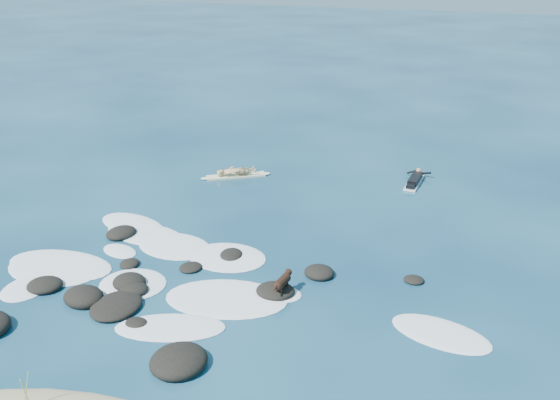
% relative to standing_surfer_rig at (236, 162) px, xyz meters
% --- Properties ---
extents(ground, '(160.00, 160.00, 0.00)m').
position_rel_standing_surfer_rig_xyz_m(ground, '(3.64, -7.83, -0.68)').
color(ground, '#0A2642').
rests_on(ground, ground).
extents(reef_rocks, '(11.36, 7.46, 0.54)m').
position_rel_standing_surfer_rig_xyz_m(reef_rocks, '(1.20, -10.38, -0.58)').
color(reef_rocks, black).
rests_on(reef_rocks, ground).
extents(breaking_foam, '(15.02, 7.55, 0.12)m').
position_rel_standing_surfer_rig_xyz_m(breaking_foam, '(0.98, -8.41, -0.67)').
color(breaking_foam, white).
rests_on(breaking_foam, ground).
extents(standing_surfer_rig, '(2.72, 1.88, 1.74)m').
position_rel_standing_surfer_rig_xyz_m(standing_surfer_rig, '(0.00, 0.00, 0.00)').
color(standing_surfer_rig, beige).
rests_on(standing_surfer_rig, ground).
extents(paddling_surfer_rig, '(1.07, 2.39, 0.41)m').
position_rel_standing_surfer_rig_xyz_m(paddling_surfer_rig, '(7.40, 1.85, -0.54)').
color(paddling_surfer_rig, white).
rests_on(paddling_surfer_rig, ground).
extents(dog, '(0.37, 1.12, 0.71)m').
position_rel_standing_surfer_rig_xyz_m(dog, '(5.11, -8.49, -0.21)').
color(dog, black).
rests_on(dog, ground).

